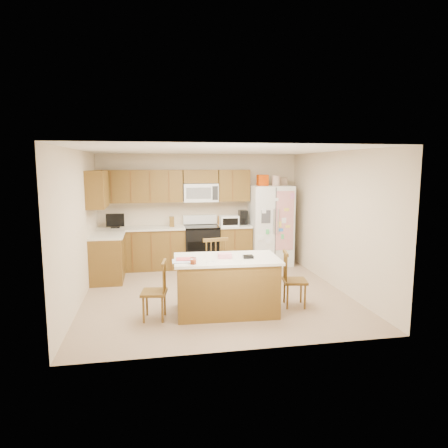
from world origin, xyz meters
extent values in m
plane|color=#8C6E53|center=(0.00, 0.00, 0.00)|extent=(4.50, 4.50, 0.00)
cube|color=beige|center=(0.00, 2.25, 1.25)|extent=(4.50, 0.10, 2.50)
cube|color=beige|center=(0.00, -2.25, 1.25)|extent=(4.50, 0.10, 2.50)
cube|color=beige|center=(-2.25, 0.00, 1.25)|extent=(0.10, 4.50, 2.50)
cube|color=beige|center=(2.25, 0.00, 1.25)|extent=(0.10, 4.50, 2.50)
cube|color=white|center=(0.00, 0.00, 2.50)|extent=(4.50, 4.50, 0.04)
cube|color=brown|center=(-1.31, 1.95, 0.44)|extent=(1.87, 0.60, 0.88)
cube|color=brown|center=(0.74, 1.95, 0.44)|extent=(0.72, 0.60, 0.88)
cube|color=brown|center=(-1.95, 1.17, 0.44)|extent=(0.60, 0.95, 0.88)
cube|color=beige|center=(-1.31, 1.94, 0.90)|extent=(1.87, 0.64, 0.04)
cube|color=beige|center=(0.74, 1.94, 0.90)|extent=(0.72, 0.64, 0.04)
cube|color=beige|center=(-1.94, 1.17, 0.90)|extent=(0.64, 0.95, 0.04)
cube|color=brown|center=(-1.32, 2.08, 1.80)|extent=(1.85, 0.33, 0.70)
cube|color=brown|center=(0.75, 2.08, 1.80)|extent=(0.70, 0.33, 0.70)
cube|color=brown|center=(0.00, 2.08, 2.00)|extent=(0.76, 0.33, 0.29)
cube|color=brown|center=(-2.08, 1.17, 1.80)|extent=(0.33, 0.95, 0.70)
cube|color=brown|center=(-1.90, 1.92, 1.80)|extent=(0.02, 0.01, 0.66)
cube|color=brown|center=(-1.90, 1.65, 0.44)|extent=(0.02, 0.01, 0.84)
cube|color=brown|center=(-1.50, 1.92, 1.80)|extent=(0.02, 0.01, 0.66)
cube|color=brown|center=(-1.50, 1.65, 0.44)|extent=(0.02, 0.01, 0.84)
cube|color=brown|center=(-1.10, 1.92, 1.80)|extent=(0.02, 0.01, 0.66)
cube|color=brown|center=(-1.10, 1.65, 0.44)|extent=(0.02, 0.01, 0.84)
cube|color=brown|center=(-0.70, 1.92, 1.80)|extent=(0.01, 0.01, 0.66)
cube|color=brown|center=(-0.70, 1.65, 0.44)|extent=(0.01, 0.01, 0.84)
cube|color=brown|center=(0.70, 1.92, 1.80)|extent=(0.01, 0.01, 0.66)
cube|color=brown|center=(0.70, 1.65, 0.44)|extent=(0.01, 0.01, 0.84)
cube|color=white|center=(0.00, 2.06, 1.65)|extent=(0.76, 0.38, 0.40)
cube|color=slate|center=(-0.06, 1.86, 1.65)|extent=(0.54, 0.01, 0.24)
cube|color=#262626|center=(0.30, 1.86, 1.65)|extent=(0.12, 0.01, 0.30)
cube|color=brown|center=(-0.65, 1.95, 1.03)|extent=(0.10, 0.14, 0.22)
cube|color=black|center=(-1.85, 1.97, 0.93)|extent=(0.18, 0.12, 0.02)
cube|color=black|center=(-1.85, 1.97, 1.09)|extent=(0.38, 0.03, 0.28)
cube|color=#D37203|center=(0.58, 2.03, 1.01)|extent=(0.35, 0.22, 0.18)
cube|color=white|center=(0.60, 1.80, 1.04)|extent=(0.40, 0.28, 0.23)
cube|color=black|center=(0.60, 1.66, 1.04)|extent=(0.34, 0.01, 0.15)
cube|color=black|center=(0.96, 2.00, 1.08)|extent=(0.18, 0.22, 0.32)
cylinder|color=black|center=(0.96, 1.93, 1.01)|extent=(0.12, 0.12, 0.12)
cube|color=black|center=(0.00, 1.93, 0.44)|extent=(0.76, 0.64, 0.88)
cube|color=black|center=(0.00, 1.60, 0.42)|extent=(0.68, 0.01, 0.42)
cube|color=black|center=(0.00, 1.93, 0.91)|extent=(0.76, 0.64, 0.03)
cube|color=white|center=(0.00, 2.19, 1.03)|extent=(0.76, 0.10, 0.20)
cube|color=white|center=(1.57, 1.88, 0.90)|extent=(0.90, 0.75, 1.80)
cube|color=#4C4C4C|center=(1.57, 1.49, 0.90)|extent=(0.02, 0.01, 1.75)
cube|color=silver|center=(1.52, 1.47, 1.05)|extent=(0.02, 0.03, 0.55)
cube|color=silver|center=(1.62, 1.47, 1.05)|extent=(0.02, 0.03, 0.55)
cube|color=#3F3F44|center=(1.35, 1.49, 1.15)|extent=(0.20, 0.01, 0.28)
cube|color=#D84C59|center=(1.77, 1.49, 1.05)|extent=(0.42, 0.01, 1.30)
cube|color=#C83900|center=(1.37, 1.88, 1.92)|extent=(0.22, 0.22, 0.24)
cylinder|color=#CBA58F|center=(1.67, 1.82, 1.91)|extent=(0.18, 0.18, 0.22)
cube|color=#886E57|center=(1.85, 1.96, 1.89)|extent=(0.18, 0.20, 0.18)
cube|color=brown|center=(0.02, -0.95, 0.41)|extent=(1.54, 0.92, 0.82)
cube|color=beige|center=(0.02, -0.95, 0.84)|extent=(1.62, 1.00, 0.04)
cylinder|color=#C83900|center=(-0.51, -1.25, 0.89)|extent=(0.08, 0.08, 0.06)
cylinder|color=white|center=(-0.51, -1.25, 0.91)|extent=(0.09, 0.09, 0.09)
cube|color=#EFA1B1|center=(0.00, -0.95, 0.90)|extent=(0.21, 0.16, 0.07)
cube|color=black|center=(0.34, -1.03, 0.88)|extent=(0.16, 0.13, 0.04)
cube|color=white|center=(-0.65, -1.09, 0.87)|extent=(0.31, 0.25, 0.01)
cube|color=#D84C4C|center=(-0.61, -1.01, 0.88)|extent=(0.27, 0.21, 0.01)
cylinder|color=white|center=(-0.26, -1.18, 0.87)|extent=(0.14, 0.04, 0.01)
cube|color=brown|center=(-1.07, -1.03, 0.40)|extent=(0.41, 0.43, 0.04)
cylinder|color=brown|center=(-1.18, -0.86, 0.19)|extent=(0.03, 0.03, 0.38)
cylinder|color=brown|center=(-1.23, -1.16, 0.19)|extent=(0.03, 0.03, 0.38)
cylinder|color=brown|center=(-0.92, -0.90, 0.19)|extent=(0.03, 0.03, 0.38)
cylinder|color=brown|center=(-0.96, -1.20, 0.19)|extent=(0.03, 0.03, 0.38)
cylinder|color=brown|center=(-0.90, -0.92, 0.64)|extent=(0.02, 0.02, 0.43)
cylinder|color=brown|center=(-0.91, -0.98, 0.64)|extent=(0.02, 0.02, 0.43)
cylinder|color=brown|center=(-0.92, -1.05, 0.64)|extent=(0.02, 0.02, 0.43)
cylinder|color=brown|center=(-0.93, -1.12, 0.64)|extent=(0.02, 0.02, 0.43)
cylinder|color=brown|center=(-0.94, -1.18, 0.64)|extent=(0.02, 0.02, 0.43)
cube|color=brown|center=(-0.92, -1.05, 0.85)|extent=(0.09, 0.36, 0.04)
cube|color=brown|center=(-0.08, -0.15, 0.49)|extent=(0.52, 0.50, 0.05)
cylinder|color=brown|center=(0.08, 0.04, 0.23)|extent=(0.04, 0.04, 0.47)
cylinder|color=brown|center=(-0.28, -0.02, 0.23)|extent=(0.04, 0.04, 0.47)
cylinder|color=brown|center=(0.13, -0.28, 0.23)|extent=(0.04, 0.04, 0.47)
cylinder|color=brown|center=(-0.23, -0.34, 0.23)|extent=(0.04, 0.04, 0.47)
cylinder|color=brown|center=(0.12, -0.31, 0.77)|extent=(0.02, 0.02, 0.52)
cylinder|color=brown|center=(0.04, -0.32, 0.77)|extent=(0.02, 0.02, 0.52)
cylinder|color=brown|center=(-0.04, -0.33, 0.77)|extent=(0.02, 0.02, 0.52)
cylinder|color=brown|center=(-0.12, -0.35, 0.77)|extent=(0.02, 0.02, 0.52)
cylinder|color=brown|center=(-0.20, -0.36, 0.77)|extent=(0.02, 0.02, 0.52)
cube|color=brown|center=(-0.04, -0.33, 1.03)|extent=(0.43, 0.12, 0.05)
cube|color=brown|center=(1.15, -0.87, 0.41)|extent=(0.43, 0.44, 0.04)
cylinder|color=brown|center=(1.26, -1.04, 0.20)|extent=(0.03, 0.03, 0.39)
cylinder|color=brown|center=(1.31, -0.74, 0.20)|extent=(0.03, 0.03, 0.39)
cylinder|color=brown|center=(0.99, -1.00, 0.20)|extent=(0.03, 0.03, 0.39)
cylinder|color=brown|center=(1.04, -0.69, 0.20)|extent=(0.03, 0.03, 0.39)
cylinder|color=brown|center=(0.97, -0.98, 0.65)|extent=(0.02, 0.02, 0.44)
cylinder|color=brown|center=(0.99, -0.91, 0.65)|extent=(0.02, 0.02, 0.44)
cylinder|color=brown|center=(1.00, -0.84, 0.65)|extent=(0.02, 0.02, 0.44)
cylinder|color=brown|center=(1.01, -0.77, 0.65)|extent=(0.02, 0.02, 0.44)
cylinder|color=brown|center=(1.02, -0.71, 0.65)|extent=(0.02, 0.02, 0.44)
cube|color=brown|center=(1.00, -0.84, 0.87)|extent=(0.10, 0.37, 0.05)
camera|label=1|loc=(-1.07, -6.75, 2.24)|focal=32.00mm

